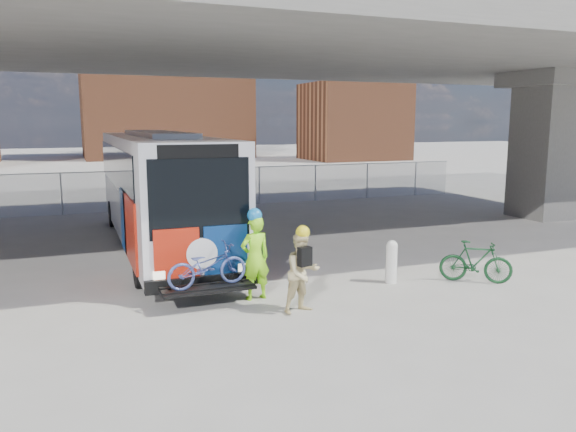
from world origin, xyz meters
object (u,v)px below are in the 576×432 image
bollard (391,260)px  bike_parked (476,262)px  bus (159,182)px  cyclist_tan (303,272)px  cyclist_hivis (255,256)px

bollard → bike_parked: bollard is taller
bus → bollard: (4.73, -6.32, -1.53)m
cyclist_tan → bike_parked: size_ratio=1.06×
bus → cyclist_tan: 7.84m
bike_parked → bus: bearing=80.8°
bollard → cyclist_hivis: (-3.57, 0.00, 0.43)m
bollard → cyclist_tan: (-2.92, -1.21, 0.30)m
cyclist_hivis → bike_parked: cyclist_hivis is taller
bollard → bike_parked: 2.12m
bus → bollard: size_ratio=11.95×
cyclist_tan → bike_parked: cyclist_tan is taller
bus → cyclist_hivis: bearing=-79.6°
bollard → cyclist_hivis: cyclist_hivis is taller
bus → cyclist_tan: size_ratio=6.94×
cyclist_hivis → cyclist_tan: bearing=110.4°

